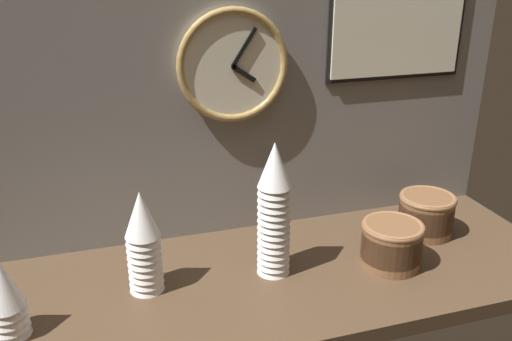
# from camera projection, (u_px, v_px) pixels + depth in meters

# --- Properties ---
(ground_plane) EXTENTS (1.60, 0.56, 0.04)m
(ground_plane) POSITION_uv_depth(u_px,v_px,m) (260.00, 280.00, 1.37)
(ground_plane) COLOR #4C3826
(wall_tiled_back) EXTENTS (1.60, 0.03, 1.05)m
(wall_tiled_back) POSITION_uv_depth(u_px,v_px,m) (230.00, 46.00, 1.40)
(wall_tiled_back) COLOR slate
(wall_tiled_back) RESTS_ON ground_plane
(cup_stack_far_left) EXTENTS (0.08, 0.08, 0.18)m
(cup_stack_far_left) POSITION_uv_depth(u_px,v_px,m) (4.00, 298.00, 1.11)
(cup_stack_far_left) COLOR white
(cup_stack_far_left) RESTS_ON ground_plane
(cup_stack_center_left) EXTENTS (0.08, 0.08, 0.26)m
(cup_stack_center_left) POSITION_uv_depth(u_px,v_px,m) (143.00, 242.00, 1.25)
(cup_stack_center_left) COLOR white
(cup_stack_center_left) RESTS_ON ground_plane
(cup_stack_center_right) EXTENTS (0.08, 0.08, 0.35)m
(cup_stack_center_right) POSITION_uv_depth(u_px,v_px,m) (274.00, 210.00, 1.31)
(cup_stack_center_right) COLOR white
(cup_stack_center_right) RESTS_ON ground_plane
(bowl_stack_right) EXTENTS (0.16, 0.16, 0.12)m
(bowl_stack_right) POSITION_uv_depth(u_px,v_px,m) (391.00, 243.00, 1.38)
(bowl_stack_right) COLOR brown
(bowl_stack_right) RESTS_ON ground_plane
(bowl_stack_far_right) EXTENTS (0.16, 0.16, 0.12)m
(bowl_stack_far_right) POSITION_uv_depth(u_px,v_px,m) (426.00, 213.00, 1.54)
(bowl_stack_far_right) COLOR brown
(bowl_stack_far_right) RESTS_ON ground_plane
(wall_clock) EXTENTS (0.30, 0.03, 0.30)m
(wall_clock) POSITION_uv_depth(u_px,v_px,m) (232.00, 66.00, 1.39)
(wall_clock) COLOR beige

